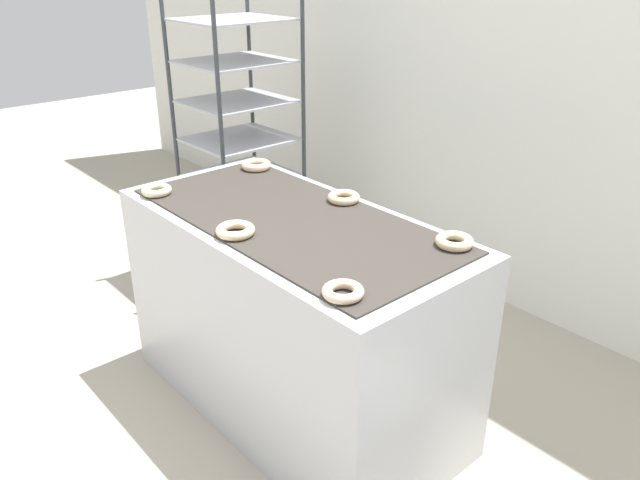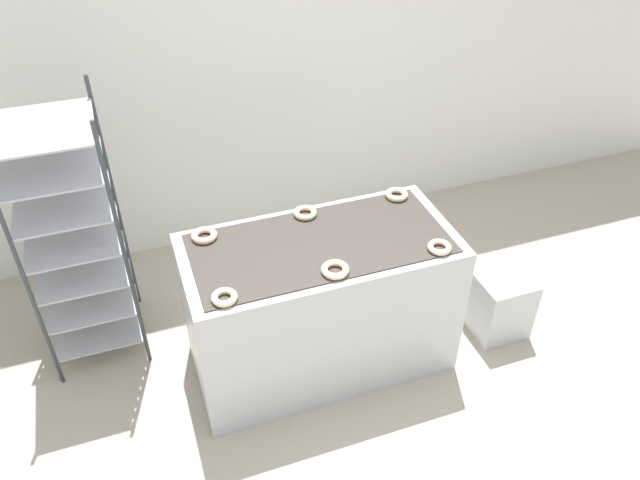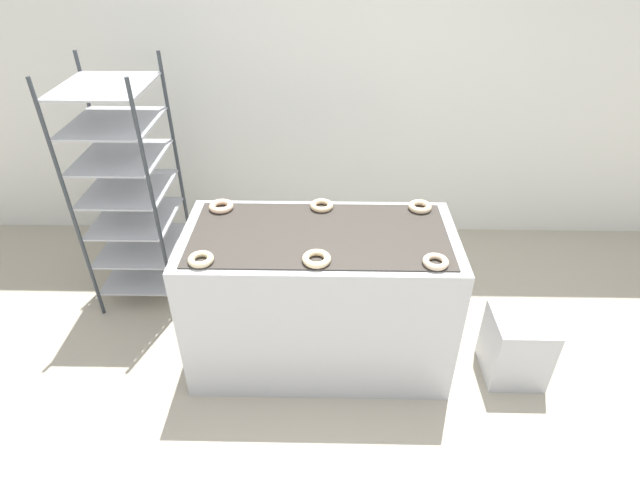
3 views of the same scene
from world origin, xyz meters
name	(u,v)px [view 2 (image 2 of 3)]	position (x,y,z in m)	size (l,w,h in m)	color
ground_plane	(357,436)	(0.00, 0.00, 0.00)	(14.00, 14.00, 0.00)	#B2A893
wall_back	(245,58)	(0.00, 2.12, 1.40)	(8.00, 0.05, 2.80)	silver
fryer_machine	(320,304)	(0.00, 0.62, 0.46)	(1.52, 0.73, 0.91)	#B7BABF
baking_rack_cart	(73,235)	(-1.27, 1.24, 0.84)	(0.54, 0.59, 1.65)	#33383D
glaze_bin	(499,304)	(1.17, 0.48, 0.22)	(0.34, 0.34, 0.44)	#B7BABF
donut_near_left	(224,297)	(-0.59, 0.35, 0.93)	(0.13, 0.13, 0.03)	beige
donut_near_center	(335,270)	(-0.01, 0.36, 0.93)	(0.15, 0.15, 0.04)	beige
donut_near_right	(439,247)	(0.58, 0.35, 0.93)	(0.13, 0.13, 0.03)	beige
donut_far_left	(204,235)	(-0.58, 0.87, 0.93)	(0.14, 0.14, 0.04)	beige
donut_far_center	(305,213)	(0.01, 0.89, 0.93)	(0.14, 0.14, 0.03)	beige
donut_far_right	(397,194)	(0.58, 0.89, 0.93)	(0.14, 0.14, 0.04)	beige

